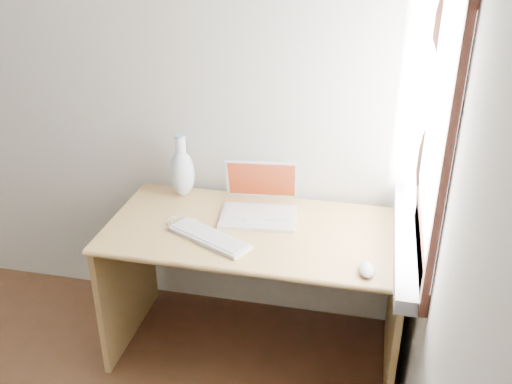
% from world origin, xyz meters
% --- Properties ---
extents(back_wall, '(3.50, 0.04, 2.60)m').
position_xyz_m(back_wall, '(0.00, 1.75, 1.30)').
color(back_wall, silver).
rests_on(back_wall, floor).
extents(right_wall, '(0.04, 3.50, 2.60)m').
position_xyz_m(right_wall, '(1.75, 0.00, 1.30)').
color(right_wall, silver).
rests_on(right_wall, floor).
extents(window, '(0.11, 0.99, 1.10)m').
position_xyz_m(window, '(1.72, 1.30, 1.28)').
color(window, white).
rests_on(window, right_wall).
extents(desk, '(1.34, 0.67, 0.71)m').
position_xyz_m(desk, '(1.03, 1.46, 0.51)').
color(desk, tan).
rests_on(desk, floor).
extents(laptop, '(0.37, 0.32, 0.24)m').
position_xyz_m(laptop, '(1.03, 1.52, 0.76)').
color(laptop, white).
rests_on(laptop, desk).
extents(external_keyboard, '(0.41, 0.29, 0.02)m').
position_xyz_m(external_keyboard, '(0.86, 1.24, 0.72)').
color(external_keyboard, white).
rests_on(external_keyboard, desk).
extents(mouse, '(0.08, 0.11, 0.04)m').
position_xyz_m(mouse, '(1.54, 1.12, 0.73)').
color(mouse, white).
rests_on(mouse, desk).
extents(ipod, '(0.06, 0.09, 0.01)m').
position_xyz_m(ipod, '(0.88, 1.39, 0.71)').
color(ipod, '#BC0D0D').
rests_on(ipod, desk).
extents(cable_coil, '(0.12, 0.12, 0.01)m').
position_xyz_m(cable_coil, '(0.67, 1.36, 0.71)').
color(cable_coil, white).
rests_on(cable_coil, desk).
extents(remote, '(0.05, 0.09, 0.01)m').
position_xyz_m(remote, '(0.73, 1.35, 0.71)').
color(remote, white).
rests_on(remote, desk).
extents(vase, '(0.13, 0.13, 0.32)m').
position_xyz_m(vase, '(0.61, 1.63, 0.84)').
color(vase, white).
rests_on(vase, desk).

